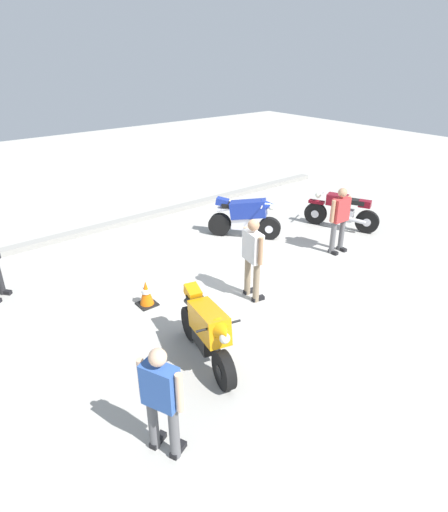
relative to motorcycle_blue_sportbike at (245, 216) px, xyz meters
name	(u,v)px	position (x,y,z in m)	size (l,w,h in m)	color
ground_plane	(251,275)	(-1.32, -1.73, -0.59)	(40.00, 40.00, 0.00)	#ADAAA3
curb_edge	(148,216)	(-1.32, 2.87, -0.52)	(14.00, 0.30, 0.15)	gray
motorcycle_blue_sportbike	(245,216)	(0.00, 0.00, 0.00)	(1.38, 1.64, 1.14)	black
motorcycle_orange_sportbike	(207,330)	(-3.84, -3.46, 0.00)	(0.82, 1.93, 1.14)	black
motorcycle_maroon_cruiser	(342,211)	(2.51, -1.24, -0.07)	(1.00, 1.96, 1.09)	black
person_in_red_shirt	(340,217)	(1.18, -2.14, 0.34)	(0.64, 0.32, 1.64)	#59595B
person_in_white_shirt	(253,254)	(-1.96, -2.45, 0.38)	(0.38, 0.66, 1.70)	gray
person_in_blue_shirt	(161,397)	(-5.32, -4.54, 0.30)	(0.45, 0.61, 1.60)	#59595B
traffic_cone	(146,293)	(-3.78, -1.36, -0.33)	(0.36, 0.36, 0.53)	black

